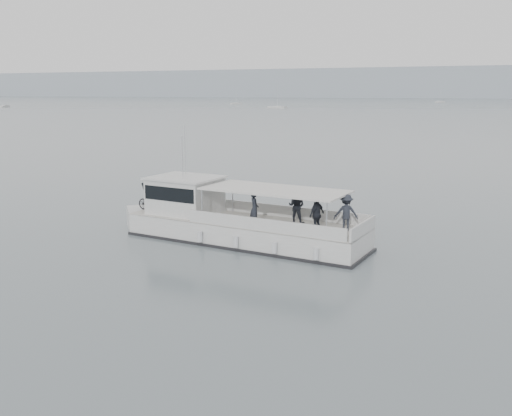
% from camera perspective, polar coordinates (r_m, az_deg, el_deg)
% --- Properties ---
extents(ground, '(1400.00, 1400.00, 0.00)m').
position_cam_1_polar(ground, '(25.44, -3.70, -3.44)').
color(ground, '#525D60').
rests_on(ground, ground).
extents(headland, '(1400.00, 90.00, 28.00)m').
position_cam_1_polar(headland, '(581.93, 23.14, 11.45)').
color(headland, '#939EA8').
rests_on(headland, ground).
extents(tour_boat, '(12.49, 4.11, 5.20)m').
position_cam_1_polar(tour_boat, '(25.73, -3.12, -1.30)').
color(tour_boat, silver).
rests_on(tour_boat, ground).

